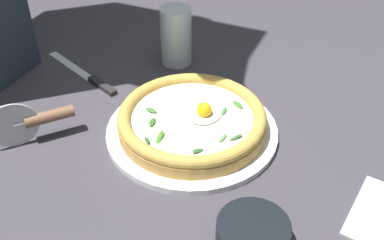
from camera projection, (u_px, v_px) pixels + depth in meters
The scene contains 8 objects.
ground_plane at pixel (206, 146), 0.88m from camera, with size 2.40×2.40×0.03m, color #3A363D.
pizza_plate at pixel (192, 131), 0.88m from camera, with size 0.32×0.32×0.01m, color white.
pizza at pixel (192, 120), 0.86m from camera, with size 0.27×0.27×0.05m.
side_bowl at pixel (253, 235), 0.67m from camera, with size 0.11×0.11×0.04m, color black.
pizza_cutter at pixel (36, 120), 0.84m from camera, with size 0.12×0.11×0.09m.
table_knife at pixel (91, 78), 1.02m from camera, with size 0.11×0.23×0.01m.
drinking_glass at pixel (176, 40), 1.05m from camera, with size 0.07×0.07×0.13m.
folded_napkin at pixel (384, 214), 0.72m from camera, with size 0.14×0.09×0.01m, color white.
Camera 1 is at (-0.62, -0.24, 0.56)m, focal length 44.33 mm.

